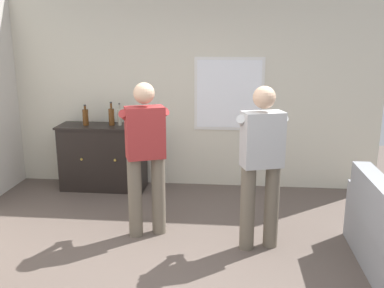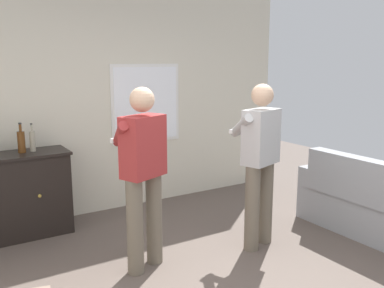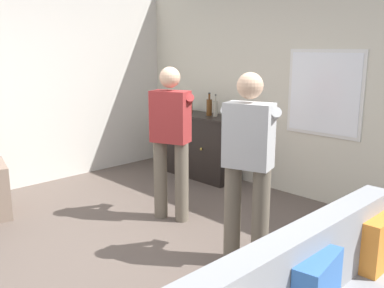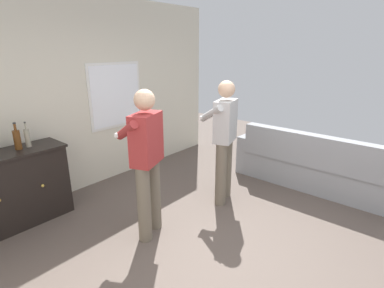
{
  "view_description": "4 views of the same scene",
  "coord_description": "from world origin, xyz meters",
  "px_view_note": "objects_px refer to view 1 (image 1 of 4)",
  "views": [
    {
      "loc": [
        0.56,
        -3.38,
        2.15
      ],
      "look_at": [
        0.17,
        0.63,
        1.12
      ],
      "focal_mm": 40.0,
      "sensor_mm": 36.0,
      "label": 1
    },
    {
      "loc": [
        -1.95,
        -2.46,
        1.91
      ],
      "look_at": [
        0.1,
        0.82,
        1.14
      ],
      "focal_mm": 40.0,
      "sensor_mm": 36.0,
      "label": 2
    },
    {
      "loc": [
        3.04,
        -2.05,
        1.88
      ],
      "look_at": [
        0.24,
        0.66,
        0.99
      ],
      "focal_mm": 40.0,
      "sensor_mm": 36.0,
      "label": 3
    },
    {
      "loc": [
        -2.35,
        -1.41,
        2.09
      ],
      "look_at": [
        0.11,
        0.68,
        1.03
      ],
      "focal_mm": 28.0,
      "sensor_mm": 36.0,
      "label": 4
    }
  ],
  "objects_px": {
    "bottle_wine_green": "(120,117)",
    "person_standing_left": "(145,152)",
    "sideboard_cabinet": "(103,157)",
    "person_standing_right": "(261,160)",
    "bottle_liquor_amber": "(85,117)",
    "bottle_spirits_clear": "(111,116)"
  },
  "relations": [
    {
      "from": "sideboard_cabinet",
      "to": "bottle_spirits_clear",
      "type": "distance_m",
      "value": 0.6
    },
    {
      "from": "bottle_wine_green",
      "to": "bottle_liquor_amber",
      "type": "relative_size",
      "value": 1.08
    },
    {
      "from": "sideboard_cabinet",
      "to": "person_standing_right",
      "type": "height_order",
      "value": "person_standing_right"
    },
    {
      "from": "bottle_wine_green",
      "to": "person_standing_left",
      "type": "xyz_separation_m",
      "value": [
        0.65,
        -1.4,
        -0.11
      ]
    },
    {
      "from": "sideboard_cabinet",
      "to": "person_standing_right",
      "type": "relative_size",
      "value": 0.72
    },
    {
      "from": "bottle_spirits_clear",
      "to": "person_standing_left",
      "type": "distance_m",
      "value": 1.59
    },
    {
      "from": "bottle_wine_green",
      "to": "bottle_spirits_clear",
      "type": "distance_m",
      "value": 0.12
    },
    {
      "from": "person_standing_left",
      "to": "person_standing_right",
      "type": "height_order",
      "value": "same"
    },
    {
      "from": "bottle_spirits_clear",
      "to": "bottle_wine_green",
      "type": "bearing_deg",
      "value": 2.77
    },
    {
      "from": "person_standing_left",
      "to": "bottle_spirits_clear",
      "type": "bearing_deg",
      "value": 118.64
    },
    {
      "from": "sideboard_cabinet",
      "to": "bottle_spirits_clear",
      "type": "xyz_separation_m",
      "value": [
        0.14,
        0.02,
        0.59
      ]
    },
    {
      "from": "bottle_liquor_amber",
      "to": "bottle_spirits_clear",
      "type": "relative_size",
      "value": 0.89
    },
    {
      "from": "bottle_liquor_amber",
      "to": "bottle_spirits_clear",
      "type": "bearing_deg",
      "value": 5.97
    },
    {
      "from": "bottle_wine_green",
      "to": "person_standing_left",
      "type": "height_order",
      "value": "person_standing_left"
    },
    {
      "from": "bottle_liquor_amber",
      "to": "person_standing_right",
      "type": "bearing_deg",
      "value": -33.57
    },
    {
      "from": "bottle_liquor_amber",
      "to": "bottle_spirits_clear",
      "type": "distance_m",
      "value": 0.36
    },
    {
      "from": "sideboard_cabinet",
      "to": "bottle_wine_green",
      "type": "bearing_deg",
      "value": 6.29
    },
    {
      "from": "person_standing_right",
      "to": "bottle_spirits_clear",
      "type": "bearing_deg",
      "value": 141.21
    },
    {
      "from": "sideboard_cabinet",
      "to": "person_standing_left",
      "type": "height_order",
      "value": "person_standing_left"
    },
    {
      "from": "bottle_wine_green",
      "to": "bottle_liquor_amber",
      "type": "distance_m",
      "value": 0.48
    },
    {
      "from": "bottle_spirits_clear",
      "to": "person_standing_left",
      "type": "relative_size",
      "value": 0.19
    },
    {
      "from": "bottle_liquor_amber",
      "to": "person_standing_left",
      "type": "distance_m",
      "value": 1.76
    }
  ]
}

